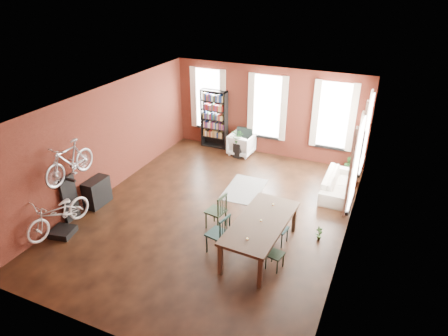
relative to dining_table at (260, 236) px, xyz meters
The scene contains 19 objects.
room 2.78m from the dining_table, 131.83° to the left, with size 9.00×9.04×3.22m.
dining_table is the anchor object (origin of this frame).
dining_chair_a 1.02m from the dining_table, 154.90° to the right, with size 0.47×0.47×1.03m, color #183532.
dining_chair_b 1.46m from the dining_table, 161.48° to the left, with size 0.46×0.46×1.00m, color #1E2E1B.
dining_chair_c 0.68m from the dining_table, 41.44° to the right, with size 0.36×0.36×0.77m, color black.
dining_chair_d 0.58m from the dining_table, 56.55° to the left, with size 0.39×0.39×0.84m, color #193637.
bookshelf 6.52m from the dining_table, 124.91° to the left, with size 1.00×0.32×2.20m, color black.
white_armchair 5.66m from the dining_table, 116.29° to the left, with size 0.83×0.78×0.86m, color white.
cream_sofa 3.82m from the dining_table, 71.08° to the left, with size 2.08×0.61×0.81m, color beige.
striped_rug 3.03m from the dining_table, 118.48° to the left, with size 1.08×1.73×0.01m, color black.
bike_trainer 5.06m from the dining_table, 163.39° to the right, with size 0.55×0.55×0.16m, color black.
bike_wall_rack 5.18m from the dining_table, behind, with size 0.16×0.60×1.30m, color black.
console_table 4.99m from the dining_table, behind, with size 0.40×0.80×0.80m, color black.
plant_stand 5.39m from the dining_table, 117.78° to the left, with size 0.27×0.27×0.54m, color black.
plant_by_sofa 5.35m from the dining_table, 75.45° to the left, with size 0.35×0.63×0.28m, color #275421.
plant_small 1.63m from the dining_table, 40.03° to the left, with size 0.19×0.37×0.13m, color #305C24.
bicycle_floor 5.10m from the dining_table, 163.31° to the right, with size 0.65×0.97×1.85m, color beige.
bicycle_hung 5.21m from the dining_table, behind, with size 0.47×1.00×1.66m, color #A5A8AD.
plant_on_stand 5.42m from the dining_table, 117.80° to the left, with size 0.48×0.54×0.42m, color #215120.
Camera 1 is at (4.08, -8.47, 6.13)m, focal length 32.00 mm.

